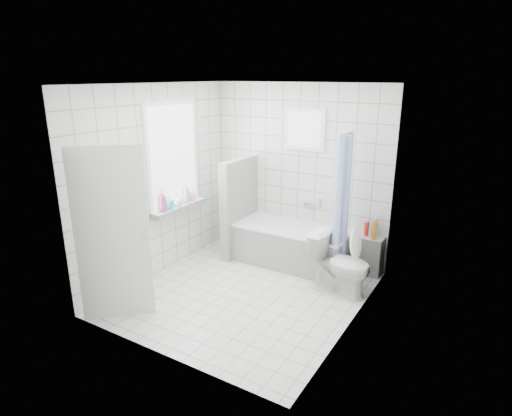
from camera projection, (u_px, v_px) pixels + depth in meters
The scene contains 19 objects.
ground at pixel (245, 293), 5.53m from camera, with size 3.00×3.00×0.00m, color white.
ceiling at pixel (243, 84), 4.75m from camera, with size 3.00×3.00×0.00m, color white.
wall_back at pixel (298, 173), 6.36m from camera, with size 2.80×0.02×2.60m, color white.
wall_front at pixel (156, 234), 3.91m from camera, with size 2.80×0.02×2.60m, color white.
wall_left at pixel (158, 182), 5.83m from camera, with size 0.02×3.00×2.60m, color white.
wall_right at pixel (357, 215), 4.45m from camera, with size 0.02×3.00×2.60m, color white.
window_left at pixel (174, 157), 5.96m from camera, with size 0.01×0.90×1.40m, color white.
window_back at pixel (305, 129), 6.08m from camera, with size 0.50×0.01×0.50m, color white.
window_sill at pixel (179, 208), 6.16m from camera, with size 0.18×1.02×0.08m, color white.
door at pixel (112, 236), 4.71m from camera, with size 0.04×0.80×2.00m, color silver.
bathtub at pixel (292, 245), 6.30m from camera, with size 1.67×0.77×0.58m.
partition_wall at pixel (239, 207), 6.57m from camera, with size 0.15×0.85×1.50m, color white.
tiled_ledge at pixel (368, 255), 6.00m from camera, with size 0.40×0.24×0.55m, color white.
toilet at pixel (340, 264), 5.43m from camera, with size 0.44×0.77×0.79m, color white.
curtain_rod at pixel (350, 132), 5.39m from camera, with size 0.02×0.02×0.80m, color silver.
shower_curtain at pixel (342, 203), 5.55m from camera, with size 0.14×0.48×1.78m, color #4B78DC, non-canonical shape.
tub_faucet at pixel (309, 204), 6.36m from camera, with size 0.18×0.06×0.06m, color silver.
sill_bottles at pixel (176, 198), 6.05m from camera, with size 0.16×0.78×0.31m.
ledge_bottles at pixel (372, 229), 5.85m from camera, with size 0.20×0.15×0.26m.
Camera 1 is at (2.67, -4.16, 2.70)m, focal length 30.00 mm.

